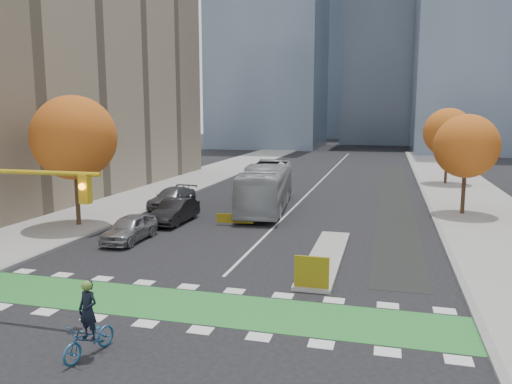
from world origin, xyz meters
The scene contains 20 objects.
ground centered at (0.00, 0.00, 0.00)m, with size 300.00×300.00×0.00m, color black.
sidewalk_west centered at (-13.50, 20.00, 0.07)m, with size 7.00×120.00×0.15m, color gray.
sidewalk_east centered at (13.50, 20.00, 0.07)m, with size 7.00×120.00×0.15m, color gray.
curb_west centered at (-10.00, 20.00, 0.07)m, with size 0.30×120.00×0.16m, color gray.
curb_east centered at (10.00, 20.00, 0.07)m, with size 0.30×120.00×0.16m, color gray.
bike_crossing centered at (0.00, 1.50, 0.01)m, with size 20.00×3.00×0.01m, color #287C30.
centre_line centered at (0.00, 40.00, 0.01)m, with size 0.15×70.00×0.01m, color silver.
bike_lane_paint centered at (7.50, 30.00, 0.01)m, with size 2.50×50.00×0.01m, color black.
median_island centered at (4.00, 9.00, 0.08)m, with size 1.60×10.00×0.16m, color gray.
hazard_board centered at (4.00, 4.20, 0.80)m, with size 1.40×0.12×1.30m, color yellow.
building_west centered at (-24.00, 22.00, 12.50)m, with size 16.00×44.00×25.00m, color gray.
tower_far centered at (-4.00, 140.00, 40.00)m, with size 26.00×26.00×80.00m, color #47566B.
tree_west centered at (-12.00, 12.00, 5.62)m, with size 5.20×5.20×8.22m.
tree_east_near centered at (12.00, 22.00, 4.86)m, with size 4.40×4.40×7.08m.
tree_east_far centered at (12.50, 38.00, 5.24)m, with size 4.80×4.80×7.65m.
cyclist centered at (-1.52, -2.88, 0.77)m, with size 1.08×2.11×2.32m.
bus centered at (-1.88, 20.71, 1.70)m, with size 2.85×12.18×3.39m, color #999EA0.
parked_car_a centered at (-7.07, 9.57, 0.74)m, with size 1.75×4.35×1.48m, color gray.
parked_car_b centered at (-6.54, 14.57, 0.78)m, with size 1.65×4.73×1.56m, color black.
parked_car_c centered at (-9.00, 19.57, 0.75)m, with size 2.09×5.14×1.49m, color #535359.
Camera 1 is at (6.76, -15.00, 7.10)m, focal length 35.00 mm.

